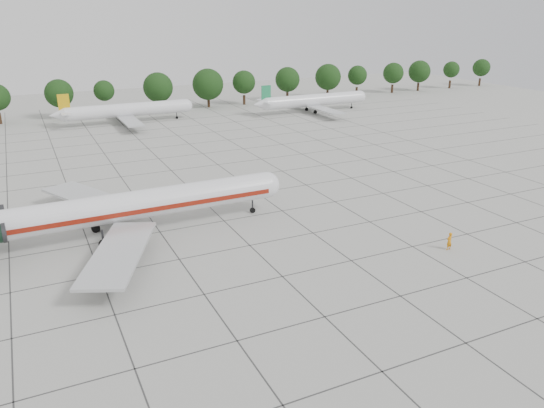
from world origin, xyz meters
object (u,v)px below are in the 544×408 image
Objects in this scene: main_airliner at (102,210)px; bg_airliner_c at (127,110)px; ground_crew at (449,241)px; bg_airliner_d at (314,100)px.

main_airliner is 1.51× the size of bg_airliner_c.
ground_crew is 0.07× the size of bg_airliner_c.
main_airliner is at bearing -103.48° from bg_airliner_c.
main_airliner reaches higher than bg_airliner_c.
main_airliner is at bearing -36.67° from ground_crew.
ground_crew is at bearing -30.80° from main_airliner.
ground_crew is at bearing -109.61° from bg_airliner_d.
bg_airliner_c reaches higher than ground_crew.
bg_airliner_d is at bearing 42.97° from main_airliner.
bg_airliner_d is at bearing -116.42° from ground_crew.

